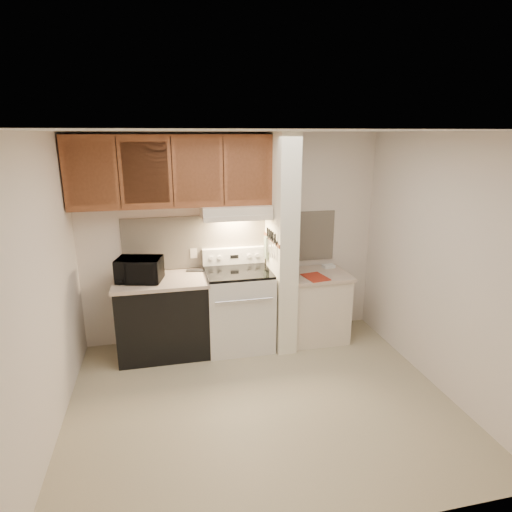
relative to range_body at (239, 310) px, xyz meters
name	(u,v)px	position (x,y,z in m)	size (l,w,h in m)	color
floor	(261,400)	(0.00, -1.16, -0.46)	(3.60, 3.60, 0.00)	tan
ceiling	(262,131)	(0.00, -1.16, 2.04)	(3.60, 3.60, 0.00)	white
wall_back	(233,239)	(0.00, 0.34, 0.79)	(3.60, 0.02, 2.50)	silver
wall_left	(41,294)	(-1.80, -1.16, 0.79)	(0.02, 3.00, 2.50)	silver
wall_right	(441,265)	(1.80, -1.16, 0.79)	(0.02, 3.00, 2.50)	silver
backsplash	(233,240)	(0.00, 0.33, 0.78)	(2.60, 0.02, 0.63)	beige
range_body	(239,310)	(0.00, 0.00, 0.00)	(0.76, 0.65, 0.92)	silver
oven_window	(244,317)	(0.00, -0.32, 0.04)	(0.50, 0.01, 0.30)	black
oven_handle	(244,300)	(0.00, -0.35, 0.26)	(0.02, 0.02, 0.65)	silver
cooktop	(238,272)	(0.00, 0.00, 0.48)	(0.74, 0.64, 0.03)	black
range_backguard	(234,256)	(0.00, 0.28, 0.59)	(0.76, 0.08, 0.20)	silver
range_display	(234,257)	(0.00, 0.24, 0.59)	(0.10, 0.01, 0.04)	black
range_knob_left_outer	(211,258)	(-0.28, 0.24, 0.59)	(0.05, 0.05, 0.02)	silver
range_knob_left_inner	(220,258)	(-0.18, 0.24, 0.59)	(0.05, 0.05, 0.02)	silver
range_knob_right_inner	(249,256)	(0.18, 0.24, 0.59)	(0.05, 0.05, 0.02)	silver
range_knob_right_outer	(257,255)	(0.28, 0.24, 0.59)	(0.05, 0.05, 0.02)	silver
dishwasher_front	(163,318)	(-0.88, 0.01, -0.03)	(1.00, 0.63, 0.87)	black
left_countertop	(161,281)	(-0.88, 0.01, 0.43)	(1.04, 0.67, 0.04)	#C9B19C
spoon_rest	(195,271)	(-0.48, 0.21, 0.46)	(0.21, 0.07, 0.01)	black
teal_jar	(147,279)	(-1.03, -0.09, 0.50)	(0.09, 0.09, 0.10)	#1B5E50
outlet	(194,253)	(-0.48, 0.32, 0.64)	(0.08, 0.01, 0.12)	beige
microwave	(139,270)	(-1.10, -0.01, 0.58)	(0.48, 0.32, 0.26)	black
partition_pillar	(281,243)	(0.51, -0.01, 0.79)	(0.22, 0.70, 2.50)	white
pillar_trim	(271,240)	(0.39, -0.01, 0.84)	(0.01, 0.70, 0.04)	brown
knife_strip	(272,239)	(0.39, -0.06, 0.86)	(0.02, 0.42, 0.04)	black
knife_blade_a	(275,251)	(0.38, -0.22, 0.76)	(0.01, 0.04, 0.16)	silver
knife_handle_a	(275,238)	(0.38, -0.23, 0.91)	(0.02, 0.02, 0.10)	black
knife_blade_b	(273,250)	(0.38, -0.13, 0.75)	(0.01, 0.04, 0.18)	silver
knife_handle_b	(273,236)	(0.38, -0.13, 0.91)	(0.02, 0.02, 0.10)	black
knife_blade_c	(271,249)	(0.38, -0.05, 0.74)	(0.01, 0.04, 0.20)	silver
knife_handle_c	(271,235)	(0.38, -0.06, 0.91)	(0.02, 0.02, 0.10)	black
knife_blade_d	(269,246)	(0.38, 0.02, 0.76)	(0.01, 0.04, 0.16)	silver
knife_handle_d	(269,233)	(0.38, 0.02, 0.91)	(0.02, 0.02, 0.10)	black
knife_blade_e	(268,245)	(0.38, 0.10, 0.75)	(0.01, 0.04, 0.18)	silver
knife_handle_e	(268,232)	(0.38, 0.11, 0.91)	(0.02, 0.02, 0.10)	black
oven_mitt	(266,247)	(0.38, 0.17, 0.70)	(0.03, 0.11, 0.27)	slate
right_cab_base	(316,307)	(0.97, -0.01, -0.06)	(0.70, 0.60, 0.81)	beige
right_countertop	(317,275)	(0.97, -0.01, 0.37)	(0.74, 0.64, 0.04)	#C9B19C
red_folder	(315,277)	(0.89, -0.16, 0.40)	(0.24, 0.32, 0.01)	#A32B19
white_box	(329,266)	(1.19, 0.17, 0.41)	(0.15, 0.10, 0.04)	white
range_hood	(235,211)	(0.00, 0.12, 1.17)	(0.78, 0.44, 0.15)	beige
hood_lip	(239,218)	(0.00, -0.08, 1.12)	(0.78, 0.04, 0.06)	beige
upper_cabinets	(172,171)	(-0.69, 0.17, 1.62)	(2.18, 0.33, 0.77)	brown
cab_door_a	(90,174)	(-1.51, 0.01, 1.62)	(0.46, 0.01, 0.63)	brown
cab_gap_a	(118,173)	(-1.23, 0.01, 1.62)	(0.01, 0.01, 0.73)	black
cab_door_b	(146,173)	(-0.96, 0.01, 1.62)	(0.46, 0.01, 0.63)	brown
cab_gap_b	(172,172)	(-0.69, 0.01, 1.62)	(0.01, 0.01, 0.73)	black
cab_door_c	(198,172)	(-0.42, 0.01, 1.62)	(0.46, 0.01, 0.63)	brown
cab_gap_c	(224,171)	(-0.14, 0.01, 1.62)	(0.01, 0.01, 0.73)	black
cab_door_d	(248,171)	(0.13, 0.01, 1.62)	(0.46, 0.01, 0.63)	brown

